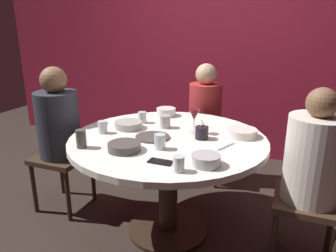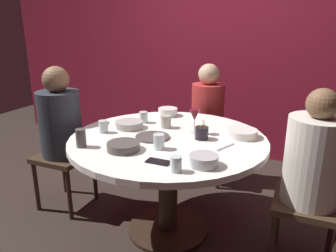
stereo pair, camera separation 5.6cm
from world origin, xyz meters
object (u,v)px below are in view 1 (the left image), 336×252
at_px(cup_by_left_diner, 165,122).
at_px(cup_beside_wine, 142,117).
at_px(seated_diner_left, 58,124).
at_px(wine_glass, 194,116).
at_px(cup_center_front, 81,139).
at_px(cell_phone, 161,162).
at_px(seated_diner_back, 205,110).
at_px(dinner_plate, 152,137).
at_px(bowl_small_white, 166,112).
at_px(bowl_rice_portion, 242,133).
at_px(cup_by_right_diner, 160,142).
at_px(seated_diner_right, 314,161).
at_px(dining_table, 168,157).
at_px(bowl_sauce_side, 128,125).
at_px(bowl_salad_center, 124,147).
at_px(cup_near_candle, 103,127).
at_px(cup_far_edge, 179,164).
at_px(bowl_serving_large, 206,160).
at_px(candle_holder, 202,133).

xyz_separation_m(cup_by_left_diner, cup_beside_wine, (-0.22, 0.05, -0.00)).
xyz_separation_m(seated_diner_left, wine_glass, (1.08, 0.15, 0.14)).
bearing_deg(cup_by_left_diner, cup_center_front, -119.94).
bearing_deg(wine_glass, cell_phone, -91.95).
height_order(seated_diner_back, dinner_plate, seated_diner_back).
height_order(dinner_plate, bowl_small_white, bowl_small_white).
relative_size(bowl_rice_portion, cup_by_right_diner, 2.17).
relative_size(seated_diner_back, cup_by_left_diner, 12.24).
bearing_deg(cell_phone, cup_by_right_diner, -154.91).
bearing_deg(seated_diner_right, cup_center_front, 15.88).
bearing_deg(dinner_plate, bowl_small_white, 102.71).
bearing_deg(cell_phone, dining_table, -162.84).
bearing_deg(seated_diner_left, bowl_sauce_side, 7.26).
distance_m(seated_diner_right, cup_center_front, 1.42).
bearing_deg(cup_beside_wine, seated_diner_back, 66.38).
xyz_separation_m(dinner_plate, cup_by_left_diner, (-0.01, 0.25, 0.04)).
bearing_deg(cup_by_right_diner, seated_diner_back, 91.72).
xyz_separation_m(bowl_salad_center, cup_near_candle, (-0.31, 0.24, 0.02)).
relative_size(dining_table, seated_diner_left, 1.14).
relative_size(seated_diner_left, dinner_plate, 5.07).
xyz_separation_m(dining_table, cell_phone, (0.12, -0.42, 0.15)).
distance_m(dinner_plate, bowl_rice_portion, 0.62).
relative_size(dinner_plate, cell_phone, 1.68).
xyz_separation_m(bowl_sauce_side, cup_far_edge, (0.60, -0.56, 0.02)).
relative_size(seated_diner_back, bowl_serving_large, 7.07).
relative_size(seated_diner_left, cup_near_candle, 13.52).
relative_size(cell_phone, bowl_rice_portion, 0.67).
relative_size(cup_near_candle, cup_by_left_diner, 0.94).
relative_size(bowl_rice_portion, cup_far_edge, 2.46).
bearing_deg(bowl_salad_center, bowl_rice_portion, 40.34).
relative_size(cup_near_candle, cup_by_right_diner, 0.91).
height_order(bowl_small_white, cup_by_left_diner, cup_by_left_diner).
bearing_deg(bowl_salad_center, wine_glass, 58.13).
distance_m(bowl_small_white, cup_far_edge, 1.10).
xyz_separation_m(dining_table, bowl_sauce_side, (-0.35, 0.08, 0.18)).
relative_size(seated_diner_back, candle_holder, 10.74).
bearing_deg(cup_far_edge, bowl_salad_center, 159.37).
distance_m(seated_diner_right, bowl_sauce_side, 1.29).
bearing_deg(bowl_rice_portion, cup_center_front, -146.84).
height_order(wine_glass, cell_phone, wine_glass).
relative_size(seated_diner_back, cup_beside_wine, 13.10).
xyz_separation_m(dining_table, cup_near_candle, (-0.47, -0.09, 0.20)).
xyz_separation_m(dinner_plate, bowl_sauce_side, (-0.26, 0.13, 0.02)).
distance_m(seated_diner_back, bowl_small_white, 0.51).
bearing_deg(seated_diner_left, seated_diner_right, 0.00).
bearing_deg(bowl_small_white, seated_diner_back, 64.40).
relative_size(seated_diner_back, dinner_plate, 4.90).
bearing_deg(cup_far_edge, cup_near_candle, 151.29).
xyz_separation_m(dinner_plate, cell_phone, (0.21, -0.36, -0.00)).
xyz_separation_m(wine_glass, cup_near_candle, (-0.61, -0.24, -0.08)).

